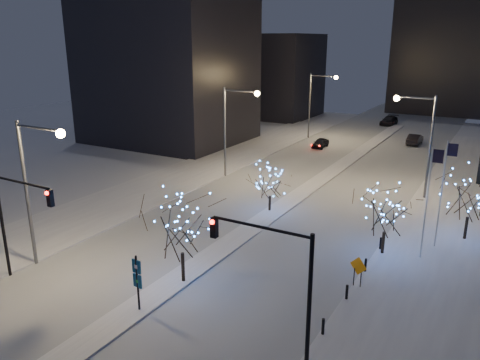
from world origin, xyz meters
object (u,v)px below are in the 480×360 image
Objects in this scene: car_mid at (415,139)px; holiday_tree_median_near at (181,228)px; street_lamp_w_far at (316,97)px; traffic_signal_east at (278,273)px; car_far at (389,121)px; holiday_tree_plaza_far at (471,197)px; holiday_tree_median_far at (270,182)px; wayfinding_sign at (137,278)px; traffic_signal_west at (15,212)px; holiday_tree_plaza_near at (386,212)px; car_near at (320,143)px; construction_sign at (358,269)px; street_lamp_east at (421,133)px; street_lamp_w_near at (35,176)px; street_lamp_w_mid at (233,120)px.

car_mid is 50.88m from holiday_tree_median_near.
street_lamp_w_far is 54.07m from traffic_signal_east.
holiday_tree_plaza_far is (17.12, -49.33, 2.78)m from car_far.
holiday_tree_median_far is 1.21× the size of wayfinding_sign.
traffic_signal_west is 24.46m from holiday_tree_plaza_near.
street_lamp_w_far is 2.54× the size of car_near.
construction_sign is (9.80, 4.85, -2.44)m from holiday_tree_median_near.
holiday_tree_plaza_far is at bearing 6.85° from holiday_tree_median_far.
construction_sign is at bearing 81.19° from traffic_signal_east.
street_lamp_w_far reaches higher than construction_sign.
street_lamp_east is 1.85× the size of holiday_tree_plaza_far.
traffic_signal_west is at bearing -91.59° from car_far.
holiday_tree_plaza_far reaches higher than car_mid.
holiday_tree_median_far is at bearing -79.80° from car_near.
traffic_signal_east is 70.42m from car_far.
street_lamp_east is at bearing -46.76° from car_near.
holiday_tree_median_far is at bearing 158.08° from construction_sign.
holiday_tree_median_far is 11.66m from holiday_tree_plaza_near.
car_mid is (13.91, 55.48, -3.99)m from traffic_signal_west.
car_near is 35.14m from holiday_tree_plaza_near.
street_lamp_w_near is 1.43× the size of traffic_signal_west.
street_lamp_w_far is 2.86× the size of wayfinding_sign.
wayfinding_sign reaches higher than car_mid.
traffic_signal_west is 1.30× the size of car_far.
holiday_tree_median_near is 11.20m from construction_sign.
street_lamp_w_far is at bearing 105.37° from wayfinding_sign.
construction_sign is (12.02, -60.71, 0.57)m from car_far.
street_lamp_w_mid is at bearing 113.15° from holiday_tree_median_near.
street_lamp_w_far is at bearing 101.34° from holiday_tree_median_near.
holiday_tree_median_near reaches higher than wayfinding_sign.
construction_sign is (-5.10, -11.38, -2.20)m from holiday_tree_plaza_far.
street_lamp_w_far reaches higher than traffic_signal_west.
traffic_signal_west is 70.92m from car_far.
car_mid is at bearing 97.15° from holiday_tree_plaza_near.
car_mid is 45.96m from construction_sign.
street_lamp_east is 23.59m from car_near.
wayfinding_sign reaches higher than car_far.
street_lamp_w_mid reaches higher than car_mid.
holiday_tree_plaza_far is at bearing 47.46° from holiday_tree_median_near.
car_mid is at bearing 63.16° from street_lamp_w_mid.
construction_sign is (10.00, 8.78, -0.79)m from wayfinding_sign.
wayfinding_sign reaches higher than construction_sign.
traffic_signal_west is (0.50, -27.00, -1.74)m from street_lamp_w_mid.
traffic_signal_east reaches higher than holiday_tree_median_far.
street_lamp_w_near reaches higher than holiday_tree_plaza_far.
holiday_tree_median_near is at bearing 28.87° from traffic_signal_west.
street_lamp_w_near is 25.00m from street_lamp_w_mid.
holiday_tree_plaza_far reaches higher than holiday_tree_median_far.
holiday_tree_plaza_far is at bearing -13.50° from street_lamp_w_mid.
wayfinding_sign is at bearing -70.45° from street_lamp_w_mid.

